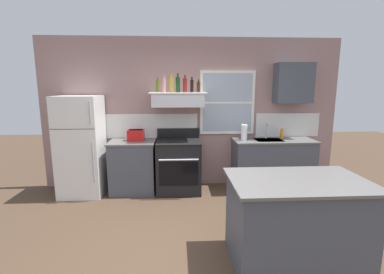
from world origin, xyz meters
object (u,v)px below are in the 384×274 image
(toaster, at_px, (136,135))
(bottle_dark_green_wine, at_px, (178,84))
(bottle_olive_oil_square, at_px, (158,86))
(bottle_champagne_gold_foil, at_px, (171,85))
(refrigerator, at_px, (81,146))
(paper_towel_roll, at_px, (244,132))
(bottle_rose_pink, at_px, (164,85))
(stove_range, at_px, (179,166))
(bottle_brown_stout, at_px, (199,87))
(bottle_balsamic_dark, at_px, (192,86))
(bottle_red_label_wine, at_px, (185,85))
(dish_soap_bottle, at_px, (282,133))
(kitchen_island, at_px, (295,221))

(toaster, distance_m, bottle_dark_green_wine, 1.14)
(bottle_olive_oil_square, bearing_deg, bottle_champagne_gold_foil, -9.06)
(refrigerator, xyz_separation_m, paper_towel_roll, (2.81, 0.06, 0.20))
(refrigerator, height_order, bottle_rose_pink, bottle_rose_pink)
(stove_range, height_order, bottle_rose_pink, bottle_rose_pink)
(bottle_olive_oil_square, relative_size, bottle_brown_stout, 1.18)
(stove_range, relative_size, bottle_balsamic_dark, 4.23)
(refrigerator, relative_size, bottle_champagne_gold_foil, 5.60)
(bottle_dark_green_wine, distance_m, paper_towel_roll, 1.43)
(bottle_brown_stout, bearing_deg, toaster, -179.25)
(bottle_balsamic_dark, bearing_deg, paper_towel_roll, -1.45)
(bottle_dark_green_wine, height_order, bottle_brown_stout, bottle_dark_green_wine)
(bottle_red_label_wine, height_order, bottle_brown_stout, bottle_red_label_wine)
(paper_towel_roll, height_order, dish_soap_bottle, paper_towel_roll)
(bottle_dark_green_wine, bearing_deg, paper_towel_roll, -0.17)
(bottle_red_label_wine, xyz_separation_m, bottle_balsamic_dark, (0.12, 0.02, -0.01))
(dish_soap_bottle, bearing_deg, bottle_dark_green_wine, -177.06)
(toaster, bearing_deg, bottle_champagne_gold_foil, 2.69)
(bottle_brown_stout, bearing_deg, kitchen_island, -68.62)
(bottle_rose_pink, height_order, bottle_balsamic_dark, bottle_rose_pink)
(bottle_olive_oil_square, xyz_separation_m, bottle_red_label_wine, (0.47, -0.11, 0.01))
(bottle_rose_pink, xyz_separation_m, dish_soap_bottle, (2.11, 0.05, -0.87))
(bottle_balsamic_dark, xyz_separation_m, paper_towel_roll, (0.92, -0.02, -0.81))
(bottle_champagne_gold_foil, xyz_separation_m, bottle_balsamic_dark, (0.36, -0.05, -0.02))
(bottle_balsamic_dark, xyz_separation_m, dish_soap_bottle, (1.64, 0.08, -0.85))
(bottle_olive_oil_square, distance_m, bottle_champagne_gold_foil, 0.23)
(bottle_champagne_gold_foil, bearing_deg, refrigerator, -174.85)
(bottle_olive_oil_square, relative_size, dish_soap_bottle, 1.41)
(stove_range, bearing_deg, toaster, 173.37)
(bottle_olive_oil_square, height_order, bottle_balsamic_dark, bottle_balsamic_dark)
(refrigerator, bearing_deg, kitchen_island, -35.68)
(stove_range, relative_size, bottle_dark_green_wine, 3.47)
(bottle_olive_oil_square, xyz_separation_m, paper_towel_roll, (1.51, -0.11, -0.81))
(toaster, height_order, bottle_olive_oil_square, bottle_olive_oil_square)
(bottle_dark_green_wine, distance_m, bottle_balsamic_dark, 0.24)
(refrigerator, bearing_deg, bottle_dark_green_wine, 2.21)
(bottle_balsamic_dark, height_order, paper_towel_roll, bottle_balsamic_dark)
(bottle_rose_pink, bearing_deg, bottle_balsamic_dark, -2.97)
(toaster, distance_m, bottle_rose_pink, 1.00)
(refrigerator, relative_size, bottle_rose_pink, 5.81)
(bottle_rose_pink, distance_m, bottle_dark_green_wine, 0.24)
(toaster, height_order, bottle_balsamic_dark, bottle_balsamic_dark)
(refrigerator, height_order, bottle_brown_stout, bottle_brown_stout)
(dish_soap_bottle, bearing_deg, toaster, -178.88)
(stove_range, xyz_separation_m, bottle_brown_stout, (0.36, 0.10, 1.37))
(refrigerator, xyz_separation_m, bottle_rose_pink, (1.42, 0.11, 1.02))
(bottle_dark_green_wine, bearing_deg, dish_soap_bottle, 2.94)
(bottle_olive_oil_square, relative_size, bottle_red_label_wine, 0.88)
(refrigerator, bearing_deg, bottle_red_label_wine, 2.10)
(bottle_dark_green_wine, height_order, bottle_balsamic_dark, bottle_dark_green_wine)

